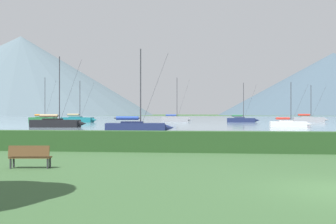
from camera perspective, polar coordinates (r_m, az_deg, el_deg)
The scene contains 13 objects.
harbor_water at distance 149.13m, azimuth 7.50°, elevation -0.99°, with size 320.00×246.00×0.00m, color gray.
hedge_line at distance 23.45m, azimuth 15.55°, elevation -4.23°, with size 80.00×1.20×1.22m, color #284C23.
sailboat_slip_0 at distance 95.73m, azimuth 10.58°, elevation -1.10°, with size 7.71×2.93×9.46m.
sailboat_slip_1 at distance 96.72m, azimuth -12.90°, elevation -1.04°, with size 8.76×2.98×9.91m.
sailboat_slip_2 at distance 100.41m, azimuth 1.03°, elevation -1.03°, with size 8.02×2.89×11.26m.
sailboat_slip_4 at distance 66.26m, azimuth 17.00°, elevation -1.62°, with size 6.59×2.19×7.22m.
sailboat_slip_7 at distance 64.72m, azimuth -15.85°, elevation -1.49°, with size 8.75×3.00×11.18m.
sailboat_slip_8 at distance 46.30m, azimuth -4.58°, elevation -2.13°, with size 8.08×3.16×9.78m.
sailboat_slip_10 at distance 102.71m, azimuth 19.67°, elevation -0.99°, with size 8.57×3.08×9.05m.
sailboat_slip_11 at distance 107.45m, azimuth -17.57°, elevation -0.96°, with size 8.16×3.18×11.46m.
park_bench_near_path at distance 17.30m, azimuth -19.32°, elevation -5.95°, with size 1.72×0.65×0.95m.
distant_hill_west_ridge at distance 423.50m, azimuth 22.79°, elevation 3.77°, with size 227.19×227.19×61.67m, color #425666.
distant_hill_central_peak at distance 402.16m, azimuth -20.49°, elevation 4.94°, with size 252.78×252.78×75.19m, color slate.
Camera 1 is at (-3.88, -12.07, 2.30)m, focal length 42.21 mm.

